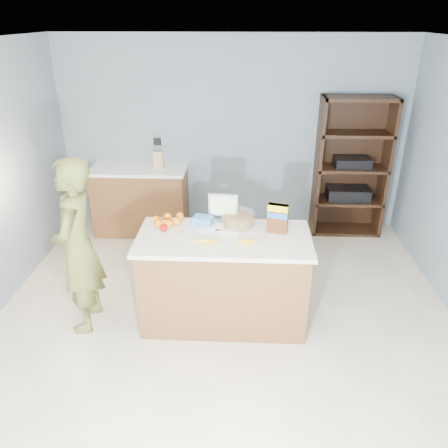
{
  "coord_description": "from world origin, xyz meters",
  "views": [
    {
      "loc": [
        0.17,
        -3.15,
        2.69
      ],
      "look_at": [
        0.0,
        0.35,
        1.0
      ],
      "focal_mm": 35.0,
      "sensor_mm": 36.0,
      "label": 1
    }
  ],
  "objects_px": {
    "shelving_unit": "(350,169)",
    "tv": "(223,206)",
    "cereal_box": "(278,216)",
    "person": "(78,247)",
    "counter_peninsula": "(224,282)"
  },
  "relations": [
    {
      "from": "shelving_unit",
      "to": "tv",
      "type": "distance_m",
      "value": 2.35
    },
    {
      "from": "shelving_unit",
      "to": "tv",
      "type": "xyz_separation_m",
      "value": [
        -1.57,
        -1.73,
        0.19
      ]
    },
    {
      "from": "tv",
      "to": "cereal_box",
      "type": "bearing_deg",
      "value": -22.36
    },
    {
      "from": "person",
      "to": "tv",
      "type": "xyz_separation_m",
      "value": [
        1.28,
        0.43,
        0.24
      ]
    },
    {
      "from": "shelving_unit",
      "to": "person",
      "type": "height_order",
      "value": "shelving_unit"
    },
    {
      "from": "cereal_box",
      "to": "counter_peninsula",
      "type": "bearing_deg",
      "value": -166.98
    },
    {
      "from": "counter_peninsula",
      "to": "tv",
      "type": "bearing_deg",
      "value": 93.82
    },
    {
      "from": "counter_peninsula",
      "to": "person",
      "type": "xyz_separation_m",
      "value": [
        -1.3,
        -0.12,
        0.41
      ]
    },
    {
      "from": "tv",
      "to": "cereal_box",
      "type": "height_order",
      "value": "tv"
    },
    {
      "from": "person",
      "to": "tv",
      "type": "bearing_deg",
      "value": 105.39
    },
    {
      "from": "shelving_unit",
      "to": "tv",
      "type": "bearing_deg",
      "value": -132.22
    },
    {
      "from": "counter_peninsula",
      "to": "tv",
      "type": "xyz_separation_m",
      "value": [
        -0.02,
        0.32,
        0.64
      ]
    },
    {
      "from": "tv",
      "to": "cereal_box",
      "type": "relative_size",
      "value": 1.04
    },
    {
      "from": "counter_peninsula",
      "to": "tv",
      "type": "relative_size",
      "value": 5.53
    },
    {
      "from": "person",
      "to": "cereal_box",
      "type": "bearing_deg",
      "value": 93.9
    }
  ]
}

